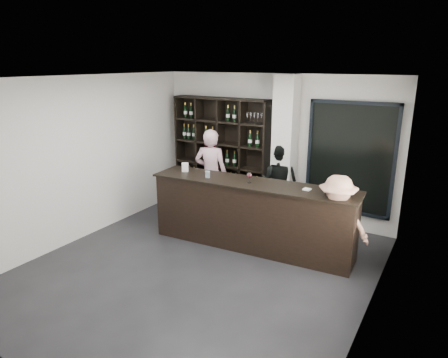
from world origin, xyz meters
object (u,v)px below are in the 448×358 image
Objects in this scene: customer at (336,224)px; taster_pink at (211,174)px; wine_shelf at (221,154)px; tasting_counter at (252,215)px; taster_black at (279,183)px.

taster_pink is at bearing 147.55° from customer.
wine_shelf is 2.18m from tasting_counter.
tasting_counter is at bearing 94.76° from taster_black.
taster_black is (1.45, -0.17, -0.39)m from wine_shelf.
tasting_counter is at bearing 132.93° from taster_pink.
wine_shelf is 1.30× the size of taster_pink.
taster_black is (-0.05, 1.30, 0.22)m from tasting_counter.
taster_black is at bearing 123.34° from customer.
wine_shelf is 1.58× the size of customer.
wine_shelf is at bearing 132.02° from tasting_counter.
wine_shelf is 0.69m from taster_pink.
taster_pink reaches higher than tasting_counter.
taster_pink reaches higher than customer.
taster_pink is at bearing 144.39° from tasting_counter.
taster_black is 1.06× the size of customer.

